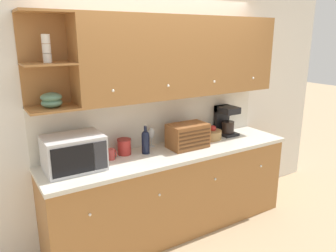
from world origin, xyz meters
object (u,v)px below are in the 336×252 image
object	(u,v)px
coffee_maker	(226,120)
fruit_basket	(209,134)
storage_canister	(124,147)
wine_bottle	(146,141)
wine_glass	(151,134)
mug	(111,154)
bread_box	(188,136)
microwave	(74,153)

from	to	relation	value
coffee_maker	fruit_basket	bearing A→B (deg)	-171.47
storage_canister	wine_bottle	distance (m)	0.23
fruit_basket	wine_glass	bearing A→B (deg)	172.15
fruit_basket	coffee_maker	world-z (taller)	coffee_maker
wine_glass	coffee_maker	size ratio (longest dim) A/B	0.61
mug	wine_bottle	size ratio (longest dim) A/B	0.36
mug	wine_bottle	xyz separation A→B (m)	(0.37, -0.03, 0.08)
storage_canister	bread_box	size ratio (longest dim) A/B	0.39
microwave	wine_glass	bearing A→B (deg)	12.26
bread_box	storage_canister	bearing A→B (deg)	167.00
microwave	wine_bottle	world-z (taller)	microwave
mug	storage_canister	size ratio (longest dim) A/B	0.65
wine_glass	storage_canister	bearing A→B (deg)	-169.19
coffee_maker	storage_canister	bearing A→B (deg)	-179.59
wine_bottle	mug	bearing A→B (deg)	175.91
storage_canister	fruit_basket	world-z (taller)	storage_canister
coffee_maker	wine_bottle	bearing A→B (deg)	-175.07
microwave	wine_glass	distance (m)	0.93
storage_canister	coffee_maker	xyz separation A→B (m)	(1.36, 0.01, 0.10)
bread_box	wine_glass	bearing A→B (deg)	145.22
microwave	wine_bottle	size ratio (longest dim) A/B	1.76
wine_glass	fruit_basket	distance (m)	0.74
storage_canister	wine_bottle	xyz separation A→B (m)	(0.20, -0.09, 0.05)
mug	storage_canister	xyz separation A→B (m)	(0.17, 0.06, 0.03)
bread_box	coffee_maker	size ratio (longest dim) A/B	1.21
storage_canister	wine_glass	world-z (taller)	wine_glass
microwave	bread_box	bearing A→B (deg)	-1.31
wine_bottle	wine_glass	bearing A→B (deg)	45.41
microwave	storage_canister	distance (m)	0.57
microwave	coffee_maker	size ratio (longest dim) A/B	1.47
fruit_basket	microwave	bearing A→B (deg)	-176.61
microwave	storage_canister	bearing A→B (deg)	13.19
wine_bottle	coffee_maker	bearing A→B (deg)	4.93
fruit_basket	bread_box	bearing A→B (deg)	-162.76
wine_bottle	coffee_maker	xyz separation A→B (m)	(1.16, 0.10, 0.05)
coffee_maker	mug	bearing A→B (deg)	-177.24
wine_glass	mug	bearing A→B (deg)	-165.91
mug	microwave	bearing A→B (deg)	-170.32
mug	coffee_maker	xyz separation A→B (m)	(1.53, 0.07, 0.13)
wine_bottle	coffee_maker	world-z (taller)	coffee_maker
mug	coffee_maker	bearing A→B (deg)	2.76
microwave	storage_canister	size ratio (longest dim) A/B	3.15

